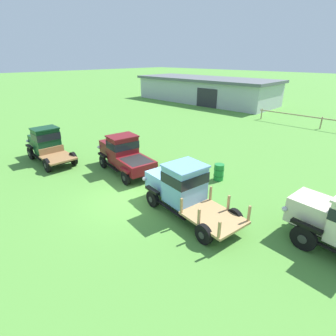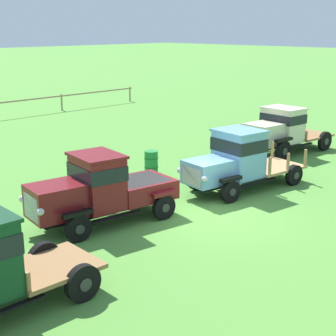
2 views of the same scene
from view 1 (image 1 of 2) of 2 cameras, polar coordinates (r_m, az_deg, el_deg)
ground_plane at (r=12.80m, az=-8.38°, el=-6.63°), size 240.00×240.00×0.00m
farm_shed at (r=41.19m, az=7.97°, el=16.56°), size 21.30×8.10×3.46m
vintage_truck_foreground_near at (r=18.72m, az=-24.97°, el=4.88°), size 4.58×2.01×2.19m
vintage_truck_second_in_line at (r=15.53m, az=-9.58°, el=3.13°), size 4.76×2.49×2.14m
vintage_truck_midrow_center at (r=11.31m, az=3.09°, el=-4.09°), size 5.25×2.49×2.20m
oil_drum_beside_row at (r=14.61m, az=11.01°, el=-0.88°), size 0.56×0.56×0.92m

